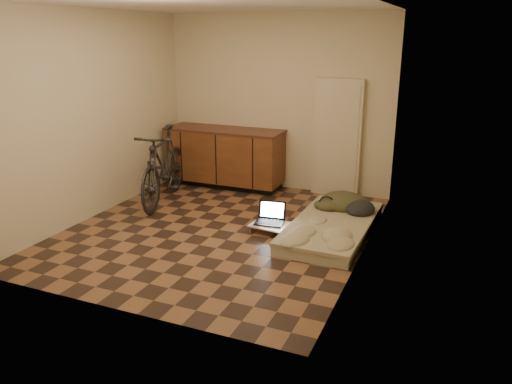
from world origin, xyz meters
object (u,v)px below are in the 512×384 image
at_px(lap_desk, 276,226).
at_px(laptop, 270,218).
at_px(futon, 332,227).
at_px(bicycle, 163,162).

distance_m(lap_desk, laptop, 0.14).
relative_size(futon, lap_desk, 2.90).
height_order(futon, lap_desk, futon).
height_order(futon, laptop, laptop).
relative_size(bicycle, laptop, 4.82).
xyz_separation_m(bicycle, futon, (2.50, -0.24, -0.50)).
relative_size(futon, laptop, 4.95).
bearing_deg(lap_desk, laptop, 153.79).
height_order(lap_desk, laptop, laptop).
height_order(bicycle, futon, bicycle).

